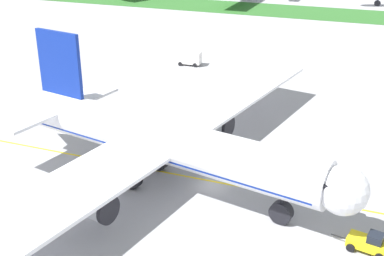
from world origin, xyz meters
The scene contains 9 objects.
ground_plane centered at (0.00, 0.00, 0.00)m, with size 600.00×600.00×0.00m, color #9E9EA3.
apron_taxi_line centered at (0.00, 1.10, 0.00)m, with size 280.00×0.36×0.01m, color yellow.
grass_median_strip centered at (0.00, 122.43, 0.05)m, with size 320.00×24.00×0.10m, color #2D6628.
airliner_foreground centered at (-6.13, -1.75, 6.05)m, with size 50.57×80.22×17.82m.
pushback_tug centered at (19.59, -6.82, 1.04)m, with size 6.05×3.08×2.28m.
ground_crew_wingwalker_port centered at (-12.52, -13.07, 1.02)m, with size 0.48×0.49×1.67m.
ground_crew_marshaller_front centered at (-8.73, 1.74, 1.05)m, with size 0.51×0.48×1.73m.
ground_crew_wingwalker_starboard centered at (-12.65, -5.37, 0.99)m, with size 0.38×0.54×1.63m.
service_truck_baggage_loader centered at (-22.39, 49.37, 1.63)m, with size 5.33×2.97×3.08m.
Camera 1 is at (18.12, -53.39, 32.64)m, focal length 47.24 mm.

